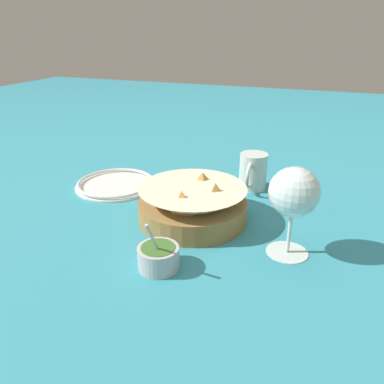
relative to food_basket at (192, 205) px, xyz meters
The scene contains 6 objects.
ground_plane 0.04m from the food_basket, 109.44° to the left, with size 4.00×4.00×0.00m, color teal.
food_basket is the anchor object (origin of this frame).
sauce_cup 0.19m from the food_basket, ahead, with size 0.07×0.07×0.10m.
wine_glass 0.24m from the food_basket, 74.60° to the left, with size 0.09×0.09×0.17m.
beer_mug 0.23m from the food_basket, 159.15° to the left, with size 0.11×0.07×0.09m.
side_plate 0.28m from the food_basket, 111.82° to the right, with size 0.21×0.21×0.01m.
Camera 1 is at (0.68, 0.26, 0.39)m, focal length 35.00 mm.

